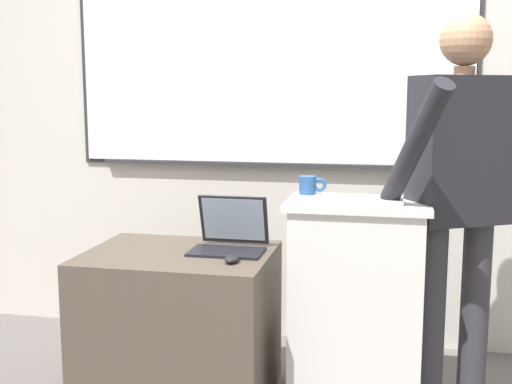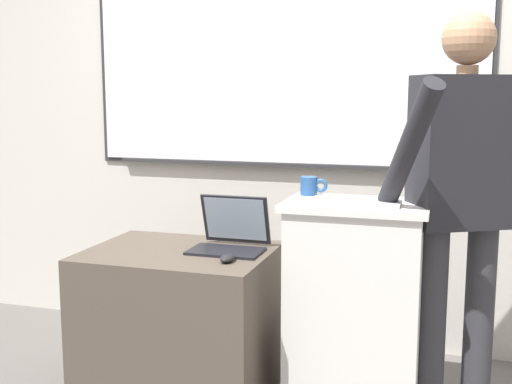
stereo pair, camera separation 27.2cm
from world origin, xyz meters
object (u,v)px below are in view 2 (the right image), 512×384
object	(u,v)px
person_presenter	(462,187)
coffee_mug	(310,186)
side_desk	(180,322)
laptop	(231,233)
wireless_keyboard	(356,202)
computer_mouse_by_laptop	(227,258)
lectern_podium	(354,308)

from	to	relation	value
person_presenter	coffee_mug	size ratio (longest dim) A/B	13.78
side_desk	laptop	size ratio (longest dim) A/B	2.55
laptop	wireless_keyboard	xyz separation A→B (m)	(0.60, -0.09, 0.19)
laptop	coffee_mug	xyz separation A→B (m)	(0.36, 0.10, 0.23)
person_presenter	coffee_mug	xyz separation A→B (m)	(-0.67, 0.04, -0.03)
wireless_keyboard	computer_mouse_by_laptop	xyz separation A→B (m)	(-0.53, -0.15, -0.25)
lectern_podium	wireless_keyboard	world-z (taller)	wireless_keyboard
computer_mouse_by_laptop	person_presenter	bearing A→B (deg)	17.36
lectern_podium	person_presenter	bearing A→B (deg)	12.66
side_desk	computer_mouse_by_laptop	world-z (taller)	computer_mouse_by_laptop
laptop	computer_mouse_by_laptop	size ratio (longest dim) A/B	3.38
lectern_podium	side_desk	world-z (taller)	lectern_podium
wireless_keyboard	laptop	bearing A→B (deg)	171.86
laptop	coffee_mug	bearing A→B (deg)	15.90
wireless_keyboard	computer_mouse_by_laptop	bearing A→B (deg)	-164.03
person_presenter	side_desk	bearing A→B (deg)	158.35
person_presenter	computer_mouse_by_laptop	size ratio (longest dim) A/B	17.77
person_presenter	coffee_mug	world-z (taller)	person_presenter
lectern_podium	computer_mouse_by_laptop	bearing A→B (deg)	-158.93
laptop	computer_mouse_by_laptop	distance (m)	0.25
lectern_podium	laptop	xyz separation A→B (m)	(-0.59, 0.03, 0.30)
side_desk	coffee_mug	xyz separation A→B (m)	(0.58, 0.21, 0.66)
side_desk	person_presenter	distance (m)	1.44
lectern_podium	laptop	bearing A→B (deg)	176.70
wireless_keyboard	lectern_podium	bearing A→B (deg)	94.39
lectern_podium	coffee_mug	xyz separation A→B (m)	(-0.24, 0.14, 0.52)
lectern_podium	coffee_mug	distance (m)	0.59
side_desk	wireless_keyboard	bearing A→B (deg)	1.38
lectern_podium	person_presenter	xyz separation A→B (m)	(0.44, 0.10, 0.55)
computer_mouse_by_laptop	coffee_mug	world-z (taller)	coffee_mug
wireless_keyboard	computer_mouse_by_laptop	size ratio (longest dim) A/B	3.81
coffee_mug	person_presenter	bearing A→B (deg)	-3.20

